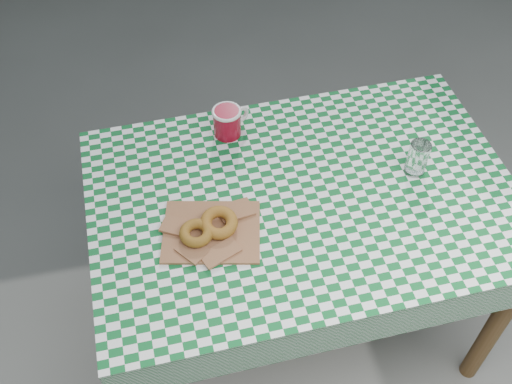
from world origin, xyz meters
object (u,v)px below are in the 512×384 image
(table, at_px, (298,266))
(paper_bag, at_px, (212,231))
(drinking_glass, at_px, (418,158))
(coffee_mug, at_px, (227,122))

(table, xyz_separation_m, paper_bag, (-0.30, -0.08, 0.39))
(paper_bag, xyz_separation_m, drinking_glass, (0.65, 0.10, 0.05))
(drinking_glass, bearing_deg, table, -176.69)
(paper_bag, bearing_deg, table, 15.06)
(table, bearing_deg, paper_bag, -166.25)
(table, distance_m, drinking_glass, 0.56)
(paper_bag, height_order, coffee_mug, coffee_mug)
(coffee_mug, bearing_deg, drinking_glass, -54.48)
(table, relative_size, paper_bag, 4.63)
(coffee_mug, distance_m, drinking_glass, 0.60)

